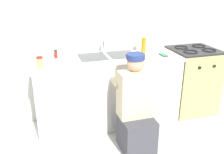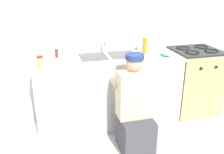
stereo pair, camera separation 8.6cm
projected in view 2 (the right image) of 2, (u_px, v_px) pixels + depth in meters
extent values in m
plane|color=beige|center=(114.00, 132.00, 3.20)|extent=(12.00, 12.00, 0.00)
cube|color=silver|center=(102.00, 26.00, 3.34)|extent=(6.00, 0.10, 2.50)
cube|color=white|center=(108.00, 92.00, 3.31)|extent=(1.84, 0.60, 0.87)
cube|color=silver|center=(78.00, 107.00, 2.93)|extent=(0.81, 0.02, 0.77)
cube|color=silver|center=(148.00, 98.00, 3.14)|extent=(0.81, 0.02, 0.77)
cube|color=beige|center=(108.00, 59.00, 3.15)|extent=(1.88, 0.62, 0.03)
cube|color=silver|center=(108.00, 57.00, 3.14)|extent=(0.80, 0.44, 0.03)
cube|color=#4C4F51|center=(93.00, 57.00, 3.09)|extent=(0.33, 0.35, 0.01)
cube|color=#4C4F51|center=(122.00, 54.00, 3.18)|extent=(0.33, 0.35, 0.01)
cylinder|color=#B7BABF|center=(104.00, 48.00, 3.28)|extent=(0.02, 0.02, 0.18)
cylinder|color=#B7BABF|center=(106.00, 42.00, 3.18)|extent=(0.02, 0.16, 0.02)
cube|color=tan|center=(193.00, 82.00, 3.61)|extent=(0.64, 0.60, 0.90)
cube|color=#262628|center=(197.00, 51.00, 3.44)|extent=(0.63, 0.59, 0.02)
torus|color=black|center=(192.00, 52.00, 3.29)|extent=(0.19, 0.19, 0.02)
torus|color=black|center=(211.00, 51.00, 3.36)|extent=(0.19, 0.19, 0.02)
torus|color=black|center=(183.00, 48.00, 3.51)|extent=(0.19, 0.19, 0.02)
torus|color=black|center=(201.00, 47.00, 3.58)|extent=(0.19, 0.19, 0.02)
cylinder|color=black|center=(201.00, 69.00, 3.19)|extent=(0.04, 0.02, 0.04)
cylinder|color=black|center=(216.00, 67.00, 3.24)|extent=(0.04, 0.02, 0.04)
cube|color=#3F3F47|center=(135.00, 133.00, 2.83)|extent=(0.36, 0.40, 0.40)
cube|color=beige|center=(135.00, 94.00, 2.72)|extent=(0.38, 0.22, 0.52)
sphere|color=tan|center=(135.00, 63.00, 2.63)|extent=(0.19, 0.19, 0.19)
cylinder|color=navy|center=(135.00, 57.00, 2.60)|extent=(0.20, 0.20, 0.06)
cube|color=navy|center=(132.00, 56.00, 2.69)|extent=(0.13, 0.09, 0.02)
cylinder|color=beige|center=(115.00, 81.00, 2.82)|extent=(0.08, 0.30, 0.08)
cylinder|color=beige|center=(143.00, 79.00, 2.91)|extent=(0.08, 0.30, 0.08)
cylinder|color=red|center=(57.00, 54.00, 3.16)|extent=(0.04, 0.04, 0.08)
cylinder|color=black|center=(56.00, 50.00, 3.14)|extent=(0.04, 0.04, 0.02)
cube|color=black|center=(164.00, 55.00, 3.24)|extent=(0.07, 0.14, 0.01)
cube|color=green|center=(164.00, 55.00, 3.24)|extent=(0.06, 0.12, 0.00)
cylinder|color=#DBB760|center=(40.00, 62.00, 2.81)|extent=(0.07, 0.07, 0.11)
cylinder|color=#B21E19|center=(40.00, 57.00, 2.78)|extent=(0.07, 0.07, 0.02)
cylinder|color=orange|center=(145.00, 46.00, 3.29)|extent=(0.06, 0.06, 0.22)
cylinder|color=white|center=(145.00, 36.00, 3.25)|extent=(0.03, 0.03, 0.03)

